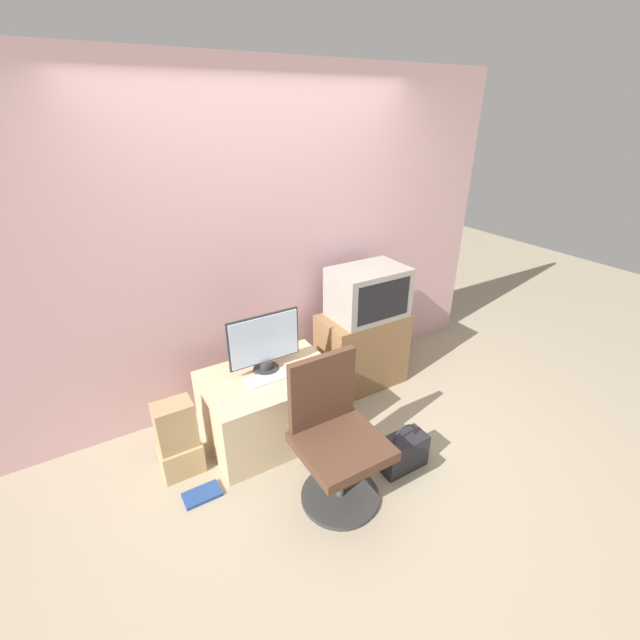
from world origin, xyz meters
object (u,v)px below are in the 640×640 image
at_px(crt_tv, 368,292).
at_px(book, 202,495).
at_px(keyboard, 272,376).
at_px(cardboard_box_lower, 181,456).
at_px(main_monitor, 265,343).
at_px(mouse, 303,367).
at_px(handbag, 403,452).
at_px(office_chair, 335,441).

relative_size(crt_tv, book, 2.63).
bearing_deg(keyboard, cardboard_box_lower, 177.73).
relative_size(main_monitor, book, 2.30).
bearing_deg(mouse, keyboard, 174.62).
bearing_deg(crt_tv, book, -162.96).
height_order(main_monitor, book, main_monitor).
relative_size(mouse, cardboard_box_lower, 0.22).
bearing_deg(crt_tv, keyboard, -166.63).
xyz_separation_m(keyboard, cardboard_box_lower, (-0.71, 0.03, -0.43)).
relative_size(keyboard, mouse, 6.20).
bearing_deg(handbag, office_chair, 173.31).
xyz_separation_m(main_monitor, crt_tv, (1.02, 0.13, 0.13)).
height_order(main_monitor, cardboard_box_lower, main_monitor).
xyz_separation_m(mouse, book, (-0.91, -0.25, -0.54)).
xyz_separation_m(main_monitor, book, (-0.67, -0.39, -0.75)).
relative_size(crt_tv, office_chair, 0.65).
xyz_separation_m(cardboard_box_lower, handbag, (1.33, -0.77, 0.02)).
bearing_deg(main_monitor, crt_tv, 7.24).
xyz_separation_m(mouse, crt_tv, (0.78, 0.26, 0.34)).
distance_m(office_chair, book, 0.96).
height_order(office_chair, book, office_chair).
height_order(keyboard, office_chair, office_chair).
distance_m(cardboard_box_lower, handbag, 1.54).
relative_size(keyboard, office_chair, 0.39).
distance_m(main_monitor, book, 1.08).
relative_size(mouse, book, 0.26).
distance_m(office_chair, handbag, 0.61).
relative_size(office_chair, cardboard_box_lower, 3.52).
bearing_deg(main_monitor, keyboard, -92.13).
height_order(cardboard_box_lower, book, cardboard_box_lower).
height_order(main_monitor, office_chair, main_monitor).
bearing_deg(office_chair, mouse, 78.03).
bearing_deg(cardboard_box_lower, main_monitor, 6.83).
bearing_deg(crt_tv, main_monitor, -172.76).
distance_m(main_monitor, mouse, 0.34).
distance_m(keyboard, office_chair, 0.70).
height_order(office_chair, handbag, office_chair).
bearing_deg(book, main_monitor, 30.03).
relative_size(cardboard_box_lower, book, 1.15).
height_order(mouse, cardboard_box_lower, mouse).
height_order(keyboard, crt_tv, crt_tv).
bearing_deg(office_chair, cardboard_box_lower, 138.58).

